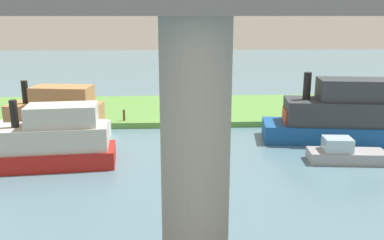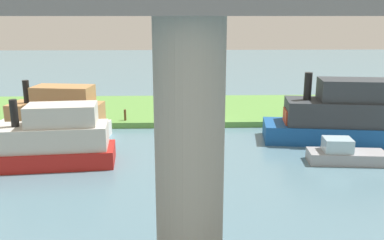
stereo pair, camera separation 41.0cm
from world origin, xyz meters
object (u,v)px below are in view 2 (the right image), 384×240
Objects in this scene: houseboat_blue at (50,141)px; mooring_post at (125,115)px; person_on_bank at (181,106)px; pontoon_yellow at (54,117)px; bridge_pylon at (190,151)px; riverboat_paddlewheel at (344,154)px; skiff_small at (338,117)px.

mooring_post is at bearing -110.15° from houseboat_blue.
pontoon_yellow is (9.88, 5.74, 0.47)m from person_on_bank.
bridge_pylon is at bearing 127.44° from houseboat_blue.
riverboat_paddlewheel is (-10.63, 12.04, -0.61)m from person_on_bank.
pontoon_yellow reaches higher than person_on_bank.
person_on_bank is 14.55m from houseboat_blue.
mooring_post is 10.15m from houseboat_blue.
bridge_pylon reaches higher than houseboat_blue.
person_on_bank is 0.27× the size of riverboat_paddlewheel.
bridge_pylon reaches higher than riverboat_paddlewheel.
houseboat_blue is at bearing -0.30° from riverboat_paddlewheel.
riverboat_paddlewheel is at bearing -133.02° from bridge_pylon.
person_on_bank is 1.45× the size of mooring_post.
pontoon_yellow is at bearing 30.16° from person_on_bank.
skiff_small is 21.82m from pontoon_yellow.
riverboat_paddlewheel is at bearing 179.70° from houseboat_blue.
mooring_post is at bearing -146.74° from pontoon_yellow.
houseboat_blue is at bearing -52.56° from bridge_pylon.
houseboat_blue is at bearing 104.11° from pontoon_yellow.
pontoon_yellow reaches higher than riverboat_paddlewheel.
skiff_small is (-16.72, 4.95, 0.96)m from mooring_post.
riverboat_paddlewheel is at bearing 148.14° from mooring_post.
skiff_small is at bearing 175.70° from pontoon_yellow.
riverboat_paddlewheel reaches higher than mooring_post.
pontoon_yellow is at bearing -59.78° from bridge_pylon.
pontoon_yellow is at bearing -4.30° from skiff_small.
pontoon_yellow is 1.80× the size of riverboat_paddlewheel.
person_on_bank is at bearing -48.55° from riverboat_paddlewheel.
houseboat_blue reaches higher than person_on_bank.
mooring_post is (5.09, -20.72, -3.70)m from bridge_pylon.
mooring_post is 0.11× the size of houseboat_blue.
person_on_bank is at bearing -31.83° from skiff_small.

